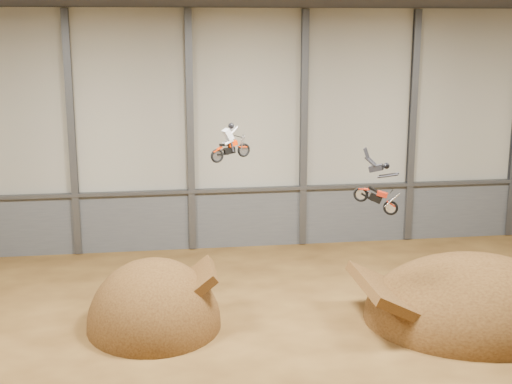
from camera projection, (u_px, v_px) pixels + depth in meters
The scene contains 12 objects.
floor at pixel (296, 356), 28.81m from camera, with size 40.00×40.00×0.00m, color #523416.
back_wall at pixel (247, 131), 41.66m from camera, with size 40.00×0.10×14.00m, color #B0AD9C.
lower_band_back at pixel (248, 218), 42.77m from camera, with size 39.80×0.18×3.50m, color #55585D.
steel_rail at pixel (248, 189), 42.21m from camera, with size 39.80×0.35×0.20m, color #47494F.
steel_column_1 at pixel (72, 135), 40.08m from camera, with size 0.40×0.36×13.90m, color #47494F.
steel_column_2 at pixel (190, 133), 41.01m from camera, with size 0.40×0.36×13.90m, color #47494F.
steel_column_3 at pixel (304, 130), 41.94m from camera, with size 0.40×0.36×13.90m, color #47494F.
steel_column_4 at pixel (412, 128), 42.87m from camera, with size 0.40×0.36×13.90m, color #47494F.
takeoff_ramp at pixel (154, 325), 31.79m from camera, with size 5.95×6.86×5.95m, color #3D240F.
landing_ramp at pixel (472, 318), 32.50m from camera, with size 9.98×8.83×5.76m, color #3D240F.
fmx_rider_a at pixel (231, 140), 31.37m from camera, with size 1.96×0.75×1.77m, color red, non-canonical shape.
fmx_rider_b at pixel (374, 181), 29.67m from camera, with size 2.63×0.75×2.25m, color red, non-canonical shape.
Camera 1 is at (-5.42, -26.02, 13.06)m, focal length 50.00 mm.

